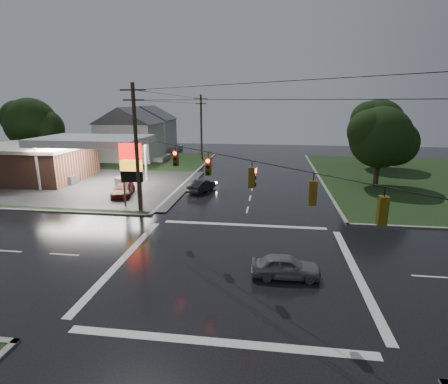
# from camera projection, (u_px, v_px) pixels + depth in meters

# --- Properties ---
(ground) EXTENTS (120.00, 120.00, 0.00)m
(ground) POSITION_uv_depth(u_px,v_px,m) (235.00, 265.00, 20.95)
(ground) COLOR black
(ground) RESTS_ON ground
(grass_nw) EXTENTS (36.00, 36.00, 0.08)m
(grass_nw) POSITION_uv_depth(u_px,v_px,m) (71.00, 170.00, 49.20)
(grass_nw) COLOR black
(grass_nw) RESTS_ON ground
(gas_station) EXTENTS (26.20, 18.00, 5.60)m
(gas_station) POSITION_uv_depth(u_px,v_px,m) (42.00, 160.00, 42.48)
(gas_station) COLOR #2D2D2D
(gas_station) RESTS_ON ground
(pylon_sign) EXTENTS (2.00, 0.35, 6.00)m
(pylon_sign) POSITION_uv_depth(u_px,v_px,m) (131.00, 164.00, 31.35)
(pylon_sign) COLOR #59595E
(pylon_sign) RESTS_ON ground
(utility_pole_nw) EXTENTS (2.20, 0.32, 11.00)m
(utility_pole_nw) POSITION_uv_depth(u_px,v_px,m) (136.00, 147.00, 29.82)
(utility_pole_nw) COLOR #382619
(utility_pole_nw) RESTS_ON ground
(utility_pole_n) EXTENTS (2.20, 0.32, 10.50)m
(utility_pole_n) POSITION_uv_depth(u_px,v_px,m) (201.00, 126.00, 57.21)
(utility_pole_n) COLOR #382619
(utility_pole_n) RESTS_ON ground
(traffic_signals) EXTENTS (26.87, 26.87, 1.47)m
(traffic_signals) POSITION_uv_depth(u_px,v_px,m) (236.00, 158.00, 19.29)
(traffic_signals) COLOR black
(traffic_signals) RESTS_ON ground
(house_near) EXTENTS (11.05, 8.48, 8.60)m
(house_near) POSITION_uv_depth(u_px,v_px,m) (130.00, 133.00, 57.03)
(house_near) COLOR silver
(house_near) RESTS_ON ground
(house_far) EXTENTS (11.05, 8.48, 8.60)m
(house_far) POSITION_uv_depth(u_px,v_px,m) (149.00, 128.00, 68.67)
(house_far) COLOR silver
(house_far) RESTS_ON ground
(tree_nw_behind) EXTENTS (8.93, 7.60, 10.00)m
(tree_nw_behind) POSITION_uv_depth(u_px,v_px,m) (32.00, 124.00, 52.47)
(tree_nw_behind) COLOR black
(tree_nw_behind) RESTS_ON ground
(tree_ne_near) EXTENTS (7.99, 6.80, 8.98)m
(tree_ne_near) POSITION_uv_depth(u_px,v_px,m) (382.00, 138.00, 38.82)
(tree_ne_near) COLOR black
(tree_ne_near) RESTS_ON ground
(tree_ne_far) EXTENTS (8.46, 7.20, 9.80)m
(tree_ne_far) POSITION_uv_depth(u_px,v_px,m) (379.00, 125.00, 49.78)
(tree_ne_far) COLOR black
(tree_ne_far) RESTS_ON ground
(car_north) EXTENTS (2.62, 4.28, 1.33)m
(car_north) POSITION_uv_depth(u_px,v_px,m) (202.00, 186.00, 37.69)
(car_north) COLOR black
(car_north) RESTS_ON ground
(car_crossing) EXTENTS (3.86, 1.64, 1.30)m
(car_crossing) POSITION_uv_depth(u_px,v_px,m) (286.00, 266.00, 19.36)
(car_crossing) COLOR slate
(car_crossing) RESTS_ON ground
(car_pump) EXTENTS (2.80, 4.91, 1.34)m
(car_pump) POSITION_uv_depth(u_px,v_px,m) (123.00, 190.00, 35.87)
(car_pump) COLOR #571C14
(car_pump) RESTS_ON ground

